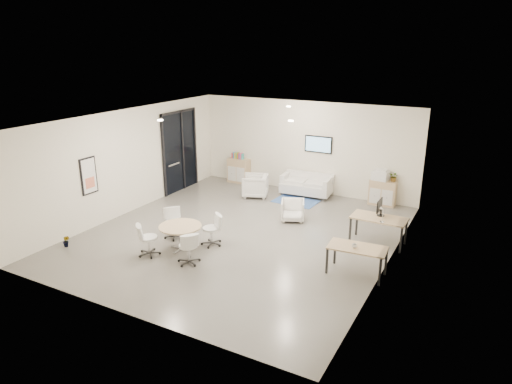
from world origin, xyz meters
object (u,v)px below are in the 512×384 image
object	(u,v)px
desk_rear	(379,220)
desk_front	(357,250)
armchair_left	(255,185)
armchair_right	(293,209)
sideboard_right	(382,193)
loveseat	(307,185)
sideboard_left	(239,171)
round_table	(180,229)

from	to	relation	value
desk_rear	desk_front	distance (m)	1.92
armchair_left	desk_rear	xyz separation A→B (m)	(4.72, -1.91, 0.24)
armchair_right	desk_front	bearing A→B (deg)	-64.34
armchair_left	desk_rear	world-z (taller)	armchair_left
armchair_right	desk_rear	xyz separation A→B (m)	(2.66, -0.46, 0.32)
sideboard_right	armchair_left	world-z (taller)	armchair_left
sideboard_right	armchair_right	bearing A→B (deg)	-127.35
loveseat	sideboard_right	bearing A→B (deg)	0.12
sideboard_left	armchair_left	bearing A→B (deg)	-41.49
desk_front	armchair_left	bearing A→B (deg)	136.66
armchair_left	desk_front	bearing A→B (deg)	29.83
sideboard_right	armchair_right	distance (m)	3.34
armchair_left	round_table	world-z (taller)	armchair_left
round_table	desk_front	bearing A→B (deg)	11.04
sideboard_right	armchair_left	distance (m)	4.26
loveseat	armchair_right	xyz separation A→B (m)	(0.55, -2.45, -0.00)
armchair_right	round_table	xyz separation A→B (m)	(-1.69, -3.23, 0.23)
sideboard_right	desk_front	xyz separation A→B (m)	(0.62, -5.04, 0.19)
armchair_left	desk_rear	distance (m)	5.09
armchair_left	sideboard_right	bearing A→B (deg)	85.41
loveseat	desk_rear	world-z (taller)	loveseat
sideboard_right	desk_rear	xyz separation A→B (m)	(0.63, -3.11, 0.24)
loveseat	armchair_left	world-z (taller)	armchair_left
sideboard_right	loveseat	xyz separation A→B (m)	(-2.57, -0.21, -0.07)
sideboard_right	desk_rear	distance (m)	3.19
armchair_right	loveseat	bearing A→B (deg)	80.25
armchair_right	desk_rear	size ratio (longest dim) A/B	0.49
desk_front	round_table	size ratio (longest dim) A/B	1.24
sideboard_left	sideboard_right	distance (m)	5.43
sideboard_right	desk_front	distance (m)	5.08
loveseat	armchair_left	xyz separation A→B (m)	(-1.51, -1.00, 0.07)
loveseat	round_table	distance (m)	5.79
sideboard_right	round_table	size ratio (longest dim) A/B	0.78
armchair_left	armchair_right	world-z (taller)	armchair_left
armchair_right	armchair_left	bearing A→B (deg)	122.47
desk_front	desk_rear	bearing A→B (deg)	85.53
loveseat	desk_rear	size ratio (longest dim) A/B	1.26
loveseat	armchair_left	size ratio (longest dim) A/B	2.11
armchair_left	armchair_right	bearing A→B (deg)	33.82
loveseat	armchair_left	bearing A→B (deg)	-151.10
sideboard_left	sideboard_right	world-z (taller)	sideboard_left
sideboard_right	loveseat	bearing A→B (deg)	-175.40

